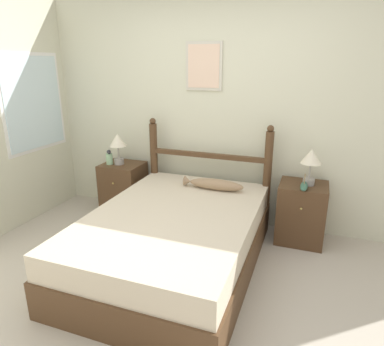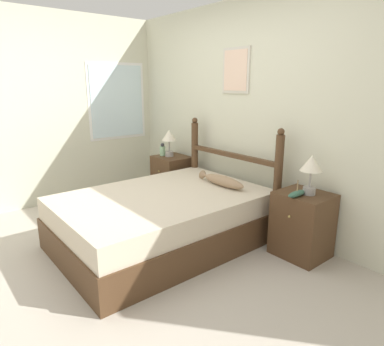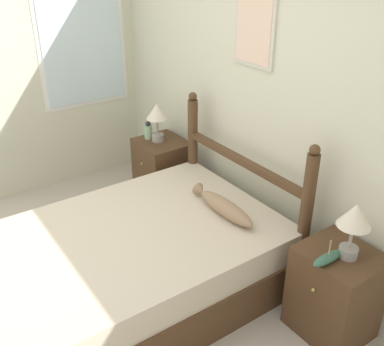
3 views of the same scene
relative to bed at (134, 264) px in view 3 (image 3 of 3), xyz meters
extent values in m
plane|color=#B7AD9E|center=(0.09, -0.56, -0.27)|extent=(16.00, 16.00, 0.00)
cube|color=beige|center=(0.09, 1.17, 1.01)|extent=(6.40, 0.06, 2.55)
cube|color=beige|center=(-0.10, 1.13, 1.51)|extent=(0.41, 0.02, 0.51)
cube|color=beige|center=(-0.10, 1.12, 1.51)|extent=(0.35, 0.01, 0.45)
cube|color=white|center=(-2.00, 0.58, 1.10)|extent=(0.01, 0.92, 1.12)
cube|color=silver|center=(-2.00, 0.58, 1.10)|extent=(0.01, 0.84, 1.04)
cube|color=#4C331E|center=(0.00, 0.00, -0.11)|extent=(1.44, 2.08, 0.32)
cube|color=beige|center=(0.00, 0.00, 0.16)|extent=(1.40, 2.04, 0.22)
cylinder|color=#4C331E|center=(-0.68, 0.99, 0.30)|extent=(0.09, 0.09, 1.13)
sphere|color=#4C331E|center=(-0.68, 0.99, 0.90)|extent=(0.07, 0.07, 0.07)
cylinder|color=#4C331E|center=(0.68, 0.99, 0.30)|extent=(0.09, 0.09, 1.13)
sphere|color=#4C331E|center=(0.68, 0.99, 0.90)|extent=(0.07, 0.07, 0.07)
cube|color=#4C331E|center=(0.00, 0.99, 0.55)|extent=(1.35, 0.06, 0.05)
cube|color=#4C331E|center=(-1.06, 0.90, 0.05)|extent=(0.48, 0.43, 0.63)
sphere|color=tan|center=(-1.06, 0.67, 0.19)|extent=(0.02, 0.02, 0.02)
cube|color=#4C331E|center=(1.06, 0.90, 0.05)|extent=(0.48, 0.43, 0.63)
sphere|color=tan|center=(1.06, 0.67, 0.19)|extent=(0.02, 0.02, 0.02)
cylinder|color=gray|center=(-1.09, 0.88, 0.40)|extent=(0.12, 0.12, 0.07)
cylinder|color=gray|center=(-1.09, 0.88, 0.52)|extent=(0.02, 0.02, 0.16)
cone|color=beige|center=(-1.09, 0.88, 0.67)|extent=(0.20, 0.20, 0.15)
cylinder|color=gray|center=(1.10, 0.90, 0.40)|extent=(0.12, 0.12, 0.07)
cylinder|color=gray|center=(1.10, 0.90, 0.52)|extent=(0.02, 0.02, 0.16)
cone|color=beige|center=(1.10, 0.90, 0.67)|extent=(0.20, 0.20, 0.15)
cylinder|color=#99C699|center=(-1.20, 0.83, 0.43)|extent=(0.08, 0.08, 0.13)
sphere|color=#333338|center=(-1.20, 0.83, 0.52)|extent=(0.05, 0.05, 0.05)
ellipsoid|color=#386651|center=(1.07, 0.76, 0.39)|extent=(0.07, 0.25, 0.05)
cylinder|color=#997F56|center=(1.07, 0.76, 0.47)|extent=(0.01, 0.01, 0.10)
ellipsoid|color=#997A5B|center=(0.20, 0.68, 0.33)|extent=(0.58, 0.13, 0.11)
cone|color=#997A5B|center=(-0.12, 0.68, 0.33)|extent=(0.07, 0.10, 0.10)
camera|label=1|loc=(1.12, -2.57, 1.55)|focal=32.00mm
camera|label=2|loc=(2.75, -1.86, 1.38)|focal=32.00mm
camera|label=3|loc=(2.36, -1.14, 2.08)|focal=42.00mm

